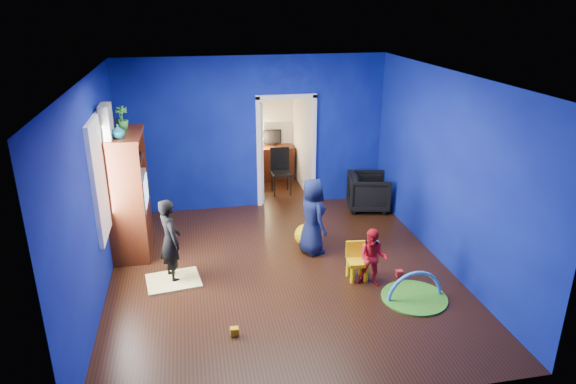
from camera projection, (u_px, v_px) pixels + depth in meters
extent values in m
cube|color=black|center=(282.00, 273.00, 7.68)|extent=(5.00, 5.50, 0.01)
cube|color=white|center=(281.00, 77.00, 6.65)|extent=(5.00, 5.50, 0.01)
cube|color=navy|center=(255.00, 134.00, 9.69)|extent=(5.00, 0.02, 2.90)
cube|color=navy|center=(336.00, 281.00, 4.64)|extent=(5.00, 0.02, 2.90)
cube|color=navy|center=(94.00, 194.00, 6.72)|extent=(0.02, 5.50, 2.90)
cube|color=navy|center=(447.00, 171.00, 7.62)|extent=(0.02, 5.50, 2.90)
imported|color=black|center=(369.00, 192.00, 9.89)|extent=(0.92, 0.90, 0.70)
imported|color=black|center=(170.00, 240.00, 7.31)|extent=(0.44, 0.53, 1.24)
imported|color=#10113C|center=(312.00, 216.00, 8.10)|extent=(0.54, 0.69, 1.24)
imported|color=red|center=(373.00, 258.00, 7.22)|extent=(0.52, 0.47, 0.86)
imported|color=#0D596A|center=(118.00, 131.00, 7.36)|extent=(0.22, 0.22, 0.20)
imported|color=#308430|center=(121.00, 118.00, 7.81)|extent=(0.22, 0.22, 0.36)
cube|color=#3A1009|center=(128.00, 194.00, 8.02)|extent=(0.58, 1.14, 1.96)
cube|color=silver|center=(131.00, 192.00, 8.02)|extent=(0.46, 0.70, 0.54)
cube|color=#F2E07A|center=(173.00, 281.00, 7.43)|extent=(0.83, 0.70, 0.03)
sphere|color=yellow|center=(305.00, 235.00, 8.48)|extent=(0.37, 0.37, 0.37)
cube|color=yellow|center=(357.00, 263.00, 7.44)|extent=(0.31, 0.31, 0.50)
cylinder|color=#52AD27|center=(414.00, 297.00, 7.02)|extent=(0.90, 0.90, 0.02)
torus|color=#3F8CD8|center=(414.00, 297.00, 7.02)|extent=(0.80, 0.08, 0.80)
cube|color=white|center=(98.00, 178.00, 7.00)|extent=(0.03, 0.95, 1.55)
cube|color=slate|center=(114.00, 185.00, 7.64)|extent=(0.14, 0.42, 2.40)
cube|color=white|center=(286.00, 152.00, 9.94)|extent=(1.16, 0.10, 2.10)
cube|color=#3D140A|center=(274.00, 163.00, 11.56)|extent=(0.88, 0.44, 0.75)
cube|color=black|center=(272.00, 137.00, 11.47)|extent=(0.40, 0.05, 0.32)
sphere|color=#FFD88C|center=(260.00, 139.00, 11.37)|extent=(0.14, 0.14, 0.14)
cube|color=black|center=(281.00, 172.00, 10.65)|extent=(0.40, 0.40, 0.92)
cube|color=white|center=(272.00, 89.00, 11.08)|extent=(0.88, 0.24, 0.04)
cube|color=red|center=(399.00, 273.00, 7.56)|extent=(0.10, 0.08, 0.10)
sphere|color=#28B1E4|center=(376.00, 242.00, 8.52)|extent=(0.11, 0.11, 0.11)
cube|color=#F2A40C|center=(234.00, 331.00, 6.25)|extent=(0.10, 0.08, 0.10)
sphere|color=green|center=(315.00, 249.00, 8.27)|extent=(0.11, 0.11, 0.11)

